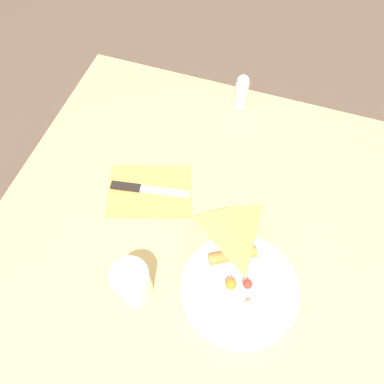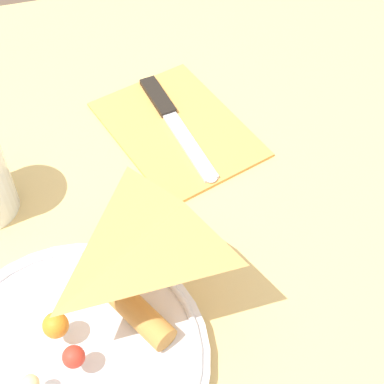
{
  "view_description": "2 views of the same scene",
  "coord_description": "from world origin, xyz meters",
  "px_view_note": "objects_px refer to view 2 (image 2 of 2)",
  "views": [
    {
      "loc": [
        0.08,
        -0.33,
        1.49
      ],
      "look_at": [
        -0.05,
        0.06,
        0.78
      ],
      "focal_mm": 35.0,
      "sensor_mm": 36.0,
      "label": 1
    },
    {
      "loc": [
        0.33,
        -0.06,
        1.22
      ],
      "look_at": [
        -0.02,
        0.04,
        0.78
      ],
      "focal_mm": 55.0,
      "sensor_mm": 36.0,
      "label": 2
    }
  ],
  "objects_px": {
    "plate_pizza": "(73,358)",
    "napkin_folded": "(177,129)",
    "butter_knife": "(174,121)",
    "dining_table": "(168,300)"
  },
  "relations": [
    {
      "from": "plate_pizza",
      "to": "butter_knife",
      "type": "xyz_separation_m",
      "value": [
        -0.27,
        0.16,
        -0.01
      ]
    },
    {
      "from": "dining_table",
      "to": "napkin_folded",
      "type": "distance_m",
      "value": 0.2
    },
    {
      "from": "plate_pizza",
      "to": "napkin_folded",
      "type": "bearing_deg",
      "value": 148.36
    },
    {
      "from": "dining_table",
      "to": "napkin_folded",
      "type": "relative_size",
      "value": 4.2
    },
    {
      "from": "napkin_folded",
      "to": "butter_knife",
      "type": "distance_m",
      "value": 0.01
    },
    {
      "from": "napkin_folded",
      "to": "butter_knife",
      "type": "xyz_separation_m",
      "value": [
        -0.01,
        -0.0,
        0.0
      ]
    },
    {
      "from": "plate_pizza",
      "to": "napkin_folded",
      "type": "relative_size",
      "value": 1.05
    },
    {
      "from": "plate_pizza",
      "to": "butter_knife",
      "type": "distance_m",
      "value": 0.31
    },
    {
      "from": "plate_pizza",
      "to": "napkin_folded",
      "type": "height_order",
      "value": "plate_pizza"
    },
    {
      "from": "plate_pizza",
      "to": "napkin_folded",
      "type": "xyz_separation_m",
      "value": [
        -0.26,
        0.16,
        -0.01
      ]
    }
  ]
}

